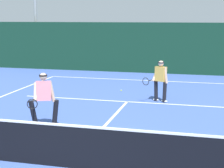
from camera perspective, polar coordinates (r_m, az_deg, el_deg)
The scene contains 9 objects.
ground_plane at distance 8.15m, azimuth -7.17°, elevation -12.87°, with size 80.00×80.00×0.00m, color #425FAF.
court_line_baseline_far at distance 18.72m, azimuth 5.46°, elevation 0.57°, with size 10.36×0.10×0.01m, color white.
court_line_service at distance 14.01m, azimuth 2.38°, elevation -2.78°, with size 8.45×0.10×0.01m, color white.
court_line_centre at distance 11.00m, azimuth -1.08°, elevation -6.50°, with size 0.10×6.40×0.01m, color white.
tennis_net at distance 7.96m, azimuth -7.26°, elevation -9.53°, with size 11.35×0.09×1.08m.
player_near at distance 10.76m, azimuth -10.67°, elevation -2.14°, with size 0.88×0.95×1.64m.
player_far at distance 13.97m, azimuth 7.58°, elevation 0.73°, with size 0.96×0.80×1.59m.
tennis_ball at distance 15.96m, azimuth 1.45°, elevation -1.02°, with size 0.07×0.07×0.07m, color #D1E033.
back_fence_windscreen at distance 21.07m, azimuth 6.61°, elevation 5.62°, with size 20.46×0.12×2.91m, color #133826.
Camera 1 is at (2.78, -6.94, 3.22)m, focal length 58.29 mm.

